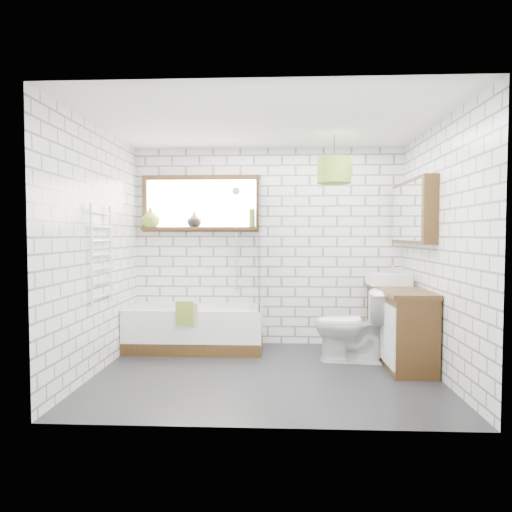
{
  "coord_description": "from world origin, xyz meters",
  "views": [
    {
      "loc": [
        0.12,
        -4.54,
        1.4
      ],
      "look_at": [
        -0.1,
        0.25,
        1.18
      ],
      "focal_mm": 32.0,
      "sensor_mm": 36.0,
      "label": 1
    }
  ],
  "objects_px": {
    "bathtub": "(195,328)",
    "vanity": "(399,324)",
    "basin": "(388,279)",
    "toilet": "(351,325)",
    "pendant": "(334,171)"
  },
  "relations": [
    {
      "from": "bathtub",
      "to": "vanity",
      "type": "relative_size",
      "value": 1.13
    },
    {
      "from": "bathtub",
      "to": "vanity",
      "type": "xyz_separation_m",
      "value": [
        2.35,
        -0.41,
        0.15
      ]
    },
    {
      "from": "basin",
      "to": "bathtub",
      "type": "bearing_deg",
      "value": 176.38
    },
    {
      "from": "toilet",
      "to": "vanity",
      "type": "bearing_deg",
      "value": 101.6
    },
    {
      "from": "basin",
      "to": "pendant",
      "type": "distance_m",
      "value": 1.41
    },
    {
      "from": "vanity",
      "to": "toilet",
      "type": "height_order",
      "value": "vanity"
    },
    {
      "from": "vanity",
      "to": "toilet",
      "type": "xyz_separation_m",
      "value": [
        -0.53,
        -0.05,
        -0.01
      ]
    },
    {
      "from": "toilet",
      "to": "bathtub",
      "type": "bearing_deg",
      "value": -97.63
    },
    {
      "from": "vanity",
      "to": "basin",
      "type": "xyz_separation_m",
      "value": [
        -0.06,
        0.26,
        0.48
      ]
    },
    {
      "from": "bathtub",
      "to": "pendant",
      "type": "bearing_deg",
      "value": -15.01
    },
    {
      "from": "vanity",
      "to": "toilet",
      "type": "relative_size",
      "value": 1.78
    },
    {
      "from": "toilet",
      "to": "pendant",
      "type": "distance_m",
      "value": 1.71
    },
    {
      "from": "bathtub",
      "to": "pendant",
      "type": "relative_size",
      "value": 4.37
    },
    {
      "from": "vanity",
      "to": "pendant",
      "type": "bearing_deg",
      "value": -177.85
    },
    {
      "from": "bathtub",
      "to": "toilet",
      "type": "xyz_separation_m",
      "value": [
        1.81,
        -0.45,
        0.14
      ]
    }
  ]
}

